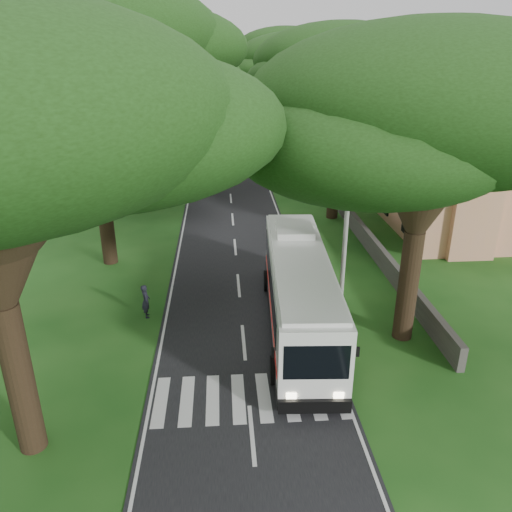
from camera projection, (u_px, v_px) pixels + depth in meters
name	position (u px, v px, depth m)	size (l,w,h in m)	color
ground	(246.00, 368.00, 21.30)	(140.00, 140.00, 0.00)	#1A4B15
road	(231.00, 202.00, 44.31)	(8.00, 120.00, 0.04)	black
crosswalk	(249.00, 398.00, 19.46)	(8.00, 3.00, 0.01)	silver
property_wall	(334.00, 196.00, 43.75)	(0.35, 50.00, 1.20)	#383533
church	(451.00, 151.00, 40.42)	(14.00, 24.00, 11.60)	tan
pole_near	(346.00, 226.00, 25.58)	(1.60, 0.24, 8.00)	gray
pole_mid	(292.00, 152.00, 43.98)	(1.60, 0.24, 8.00)	gray
pole_far	(270.00, 121.00, 62.39)	(1.60, 0.24, 8.00)	gray
tree_l_mida	(84.00, 38.00, 26.76)	(14.91, 14.91, 16.41)	black
tree_l_midb	(143.00, 72.00, 44.30)	(14.97, 14.97, 13.93)	black
tree_l_far	(153.00, 43.00, 59.84)	(15.99, 15.99, 16.66)	black
tree_r_near	(432.00, 105.00, 19.56)	(14.80, 14.80, 13.81)	black
tree_r_mida	(341.00, 64.00, 35.78)	(12.74, 12.74, 14.47)	black
tree_r_midb	(297.00, 61.00, 52.39)	(13.25, 13.25, 14.33)	black
tree_r_far	(285.00, 50.00, 68.64)	(13.90, 13.90, 15.46)	black
coach_bus	(299.00, 289.00, 23.64)	(3.59, 13.06, 3.81)	white
distant_car_a	(204.00, 169.00, 53.33)	(1.45, 3.61, 1.23)	#A3A4A8
distant_car_b	(210.00, 146.00, 66.17)	(1.24, 3.57, 1.18)	#212B4D
distant_car_c	(240.00, 138.00, 71.47)	(2.00, 4.93, 1.43)	maroon
pedestrian	(146.00, 301.00, 25.05)	(0.64, 0.42, 1.77)	black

